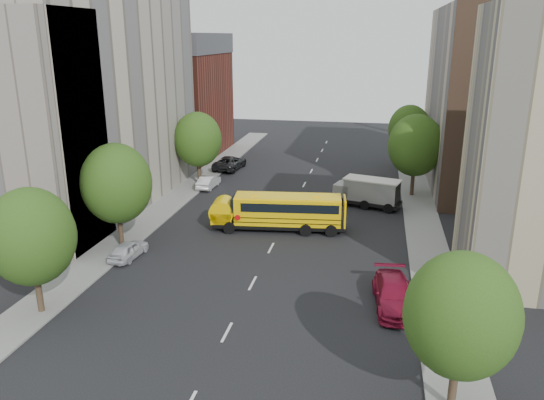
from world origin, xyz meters
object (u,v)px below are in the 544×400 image
(school_bus, at_px, (278,210))
(safari_truck, at_px, (367,192))
(street_tree_4, at_px, (415,145))
(parked_car_1, at_px, (208,182))
(street_tree_0, at_px, (31,237))
(street_tree_1, at_px, (116,184))
(street_tree_3, at_px, (461,315))
(parked_car_2, at_px, (230,163))
(street_tree_5, at_px, (409,129))
(street_tree_2, at_px, (198,140))
(parked_car_0, at_px, (128,250))
(parked_car_3, at_px, (394,294))

(school_bus, height_order, safari_truck, school_bus)
(street_tree_4, distance_m, parked_car_1, 21.10)
(street_tree_0, height_order, street_tree_4, street_tree_4)
(street_tree_1, xyz_separation_m, parked_car_1, (1.40, 16.80, -4.29))
(street_tree_3, xyz_separation_m, parked_car_2, (-20.60, 39.06, -3.66))
(street_tree_5, distance_m, safari_truck, 17.24)
(street_tree_4, bearing_deg, street_tree_5, 90.00)
(street_tree_0, xyz_separation_m, street_tree_2, (0.00, 28.00, 0.19))
(street_tree_0, distance_m, street_tree_5, 45.65)
(parked_car_0, height_order, parked_car_3, parked_car_3)
(street_tree_2, relative_size, parked_car_3, 1.39)
(street_tree_2, distance_m, parked_car_2, 8.25)
(street_tree_1, bearing_deg, parked_car_3, -15.20)
(street_tree_3, xyz_separation_m, street_tree_4, (0.00, 32.00, 0.62))
(safari_truck, xyz_separation_m, parked_car_1, (-16.30, 3.16, -0.77))
(street_tree_5, bearing_deg, safari_truck, -104.73)
(street_tree_0, relative_size, street_tree_4, 0.91)
(street_tree_3, xyz_separation_m, street_tree_5, (-0.00, 44.00, 0.25))
(street_tree_0, xyz_separation_m, parked_car_3, (19.80, 4.62, -3.84))
(safari_truck, bearing_deg, parked_car_3, -67.75)
(safari_truck, bearing_deg, street_tree_1, -126.45)
(street_tree_1, distance_m, parked_car_0, 4.87)
(parked_car_3, bearing_deg, street_tree_1, 158.97)
(school_bus, bearing_deg, safari_truck, 41.49)
(street_tree_2, height_order, parked_car_3, street_tree_2)
(parked_car_1, bearing_deg, street_tree_3, 126.03)
(parked_car_0, height_order, parked_car_2, parked_car_2)
(school_bus, bearing_deg, street_tree_3, -67.08)
(street_tree_2, relative_size, parked_car_1, 1.93)
(street_tree_4, relative_size, school_bus, 0.75)
(street_tree_0, xyz_separation_m, parked_car_0, (1.40, 8.24, -4.00))
(street_tree_1, distance_m, parked_car_2, 25.44)
(street_tree_5, relative_size, parked_car_0, 2.01)
(street_tree_2, height_order, safari_truck, street_tree_2)
(street_tree_2, relative_size, street_tree_3, 1.08)
(parked_car_0, bearing_deg, street_tree_4, -131.28)
(parked_car_0, bearing_deg, safari_truck, -131.72)
(street_tree_0, distance_m, street_tree_2, 28.00)
(parked_car_1, height_order, parked_car_3, parked_car_3)
(street_tree_4, relative_size, parked_car_1, 2.03)
(street_tree_3, distance_m, street_tree_4, 32.01)
(street_tree_0, distance_m, safari_truck, 29.70)
(safari_truck, xyz_separation_m, parked_car_2, (-16.30, 11.42, -0.62))
(street_tree_2, xyz_separation_m, school_bus, (10.78, -12.03, -3.16))
(safari_truck, bearing_deg, parked_car_0, -120.69)
(street_tree_2, bearing_deg, street_tree_3, -55.49)
(school_bus, relative_size, parked_car_3, 1.95)
(street_tree_2, bearing_deg, street_tree_4, 0.00)
(school_bus, xyz_separation_m, safari_truck, (6.92, 7.67, -0.25))
(street_tree_4, relative_size, safari_truck, 1.22)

